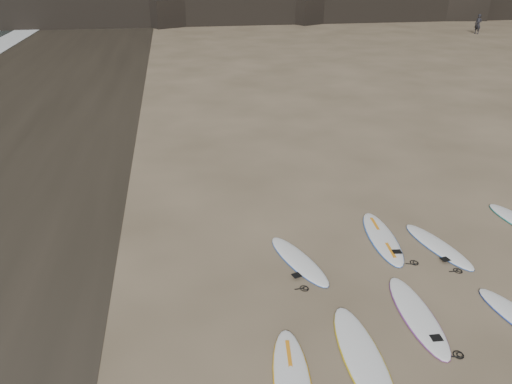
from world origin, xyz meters
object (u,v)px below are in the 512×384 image
surfboard_2 (417,315)px  surfboard_7 (438,246)px  surfboard_5 (299,260)px  surfboard_0 (292,381)px  surfboard_1 (363,358)px  person_a (478,24)px  surfboard_6 (382,238)px

surfboard_2 → surfboard_7: 2.85m
surfboard_2 → surfboard_5: 2.91m
surfboard_5 → surfboard_2: bearing=-68.7°
surfboard_0 → surfboard_1: 1.38m
surfboard_1 → person_a: person_a is taller
surfboard_5 → person_a: person_a is taller
surfboard_6 → surfboard_7: size_ratio=1.14×
surfboard_1 → surfboard_5: 3.21m
surfboard_5 → person_a: bearing=35.5°
surfboard_0 → person_a: 43.90m
surfboard_6 → person_a: (21.77, 31.91, 0.78)m
surfboard_1 → surfboard_6: bearing=65.1°
surfboard_7 → surfboard_2: bearing=-139.0°
surfboard_2 → surfboard_1: bearing=-145.4°
surfboard_5 → surfboard_7: same height
surfboard_1 → surfboard_2: bearing=34.2°
surfboard_1 → person_a: size_ratio=1.68×
person_a → surfboard_1: bearing=-57.5°
surfboard_1 → surfboard_2: 1.74m
surfboard_1 → surfboard_6: (1.92, 3.84, -0.00)m
surfboard_1 → surfboard_2: surfboard_1 is taller
surfboard_1 → surfboard_7: size_ratio=1.21×
surfboard_6 → surfboard_2: bearing=-94.0°
surfboard_1 → surfboard_5: surfboard_1 is taller
surfboard_2 → surfboard_5: bearing=131.4°
person_a → surfboard_5: bearing=-60.4°
surfboard_1 → surfboard_5: size_ratio=1.20×
surfboard_0 → surfboard_7: bearing=45.8°
surfboard_7 → surfboard_1: bearing=-147.3°
surfboard_0 → surfboard_1: (1.34, 0.31, 0.01)m
surfboard_0 → surfboard_5: 3.63m
surfboard_0 → surfboard_2: 3.07m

